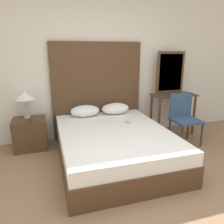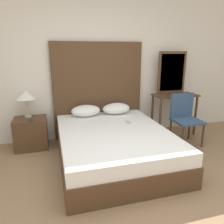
% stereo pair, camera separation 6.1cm
% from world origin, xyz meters
% --- Properties ---
extents(ground_plane, '(16.00, 16.00, 0.00)m').
position_xyz_m(ground_plane, '(0.00, 0.00, 0.00)').
color(ground_plane, '#8C6B4C').
extents(wall_back, '(10.00, 0.06, 2.70)m').
position_xyz_m(wall_back, '(0.00, 2.33, 1.35)').
color(wall_back, silver).
rests_on(wall_back, ground_plane).
extents(bed, '(1.58, 2.03, 0.48)m').
position_xyz_m(bed, '(0.05, 1.22, 0.24)').
color(bed, '#4C331E').
rests_on(bed, ground_plane).
extents(headboard, '(1.66, 0.05, 1.75)m').
position_xyz_m(headboard, '(0.05, 2.25, 0.88)').
color(headboard, '#4C331E').
rests_on(headboard, ground_plane).
extents(pillow_left, '(0.51, 0.31, 0.20)m').
position_xyz_m(pillow_left, '(-0.23, 2.02, 0.58)').
color(pillow_left, white).
rests_on(pillow_left, bed).
extents(pillow_right, '(0.51, 0.31, 0.20)m').
position_xyz_m(pillow_right, '(0.34, 2.02, 0.58)').
color(pillow_right, white).
rests_on(pillow_right, bed).
extents(phone_on_bed, '(0.07, 0.15, 0.01)m').
position_xyz_m(phone_on_bed, '(0.37, 1.49, 0.48)').
color(phone_on_bed, '#B7B7BC').
rests_on(phone_on_bed, bed).
extents(nightstand, '(0.52, 0.43, 0.52)m').
position_xyz_m(nightstand, '(-1.17, 2.01, 0.26)').
color(nightstand, '#4C331E').
rests_on(nightstand, ground_plane).
extents(table_lamp, '(0.32, 0.32, 0.45)m').
position_xyz_m(table_lamp, '(-1.19, 2.09, 0.89)').
color(table_lamp, tan).
rests_on(table_lamp, nightstand).
extents(phone_on_nightstand, '(0.08, 0.16, 0.01)m').
position_xyz_m(phone_on_nightstand, '(-1.14, 1.90, 0.52)').
color(phone_on_nightstand, '#232328').
rests_on(phone_on_nightstand, nightstand).
extents(vanity_desk, '(0.84, 0.41, 0.79)m').
position_xyz_m(vanity_desk, '(1.48, 1.94, 0.62)').
color(vanity_desk, '#4C331E').
rests_on(vanity_desk, ground_plane).
extents(vanity_mirror, '(0.58, 0.03, 0.80)m').
position_xyz_m(vanity_mirror, '(1.48, 2.11, 1.19)').
color(vanity_mirror, '#4C331E').
rests_on(vanity_mirror, vanity_desk).
extents(chair, '(0.46, 0.44, 0.88)m').
position_xyz_m(chair, '(1.44, 1.51, 0.50)').
color(chair, '#334C6B').
rests_on(chair, ground_plane).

